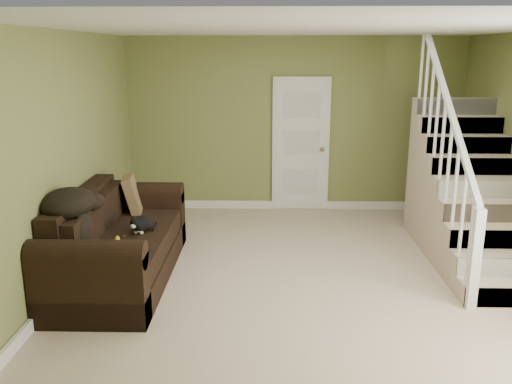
{
  "coord_description": "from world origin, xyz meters",
  "views": [
    {
      "loc": [
        -0.4,
        -5.4,
        2.41
      ],
      "look_at": [
        -0.53,
        0.39,
        0.88
      ],
      "focal_mm": 38.0,
      "sensor_mm": 36.0,
      "label": 1
    }
  ],
  "objects_px": {
    "sofa": "(116,246)",
    "banana": "(117,240)",
    "side_table": "(126,220)",
    "cat": "(142,224)"
  },
  "relations": [
    {
      "from": "side_table",
      "to": "banana",
      "type": "distance_m",
      "value": 1.49
    },
    {
      "from": "cat",
      "to": "banana",
      "type": "distance_m",
      "value": 0.38
    },
    {
      "from": "side_table",
      "to": "cat",
      "type": "relative_size",
      "value": 1.66
    },
    {
      "from": "side_table",
      "to": "banana",
      "type": "height_order",
      "value": "side_table"
    },
    {
      "from": "side_table",
      "to": "sofa",
      "type": "bearing_deg",
      "value": -80.12
    },
    {
      "from": "sofa",
      "to": "cat",
      "type": "relative_size",
      "value": 5.14
    },
    {
      "from": "side_table",
      "to": "cat",
      "type": "xyz_separation_m",
      "value": [
        0.48,
        -1.1,
        0.31
      ]
    },
    {
      "from": "cat",
      "to": "banana",
      "type": "relative_size",
      "value": 2.39
    },
    {
      "from": "side_table",
      "to": "banana",
      "type": "relative_size",
      "value": 3.97
    },
    {
      "from": "sofa",
      "to": "banana",
      "type": "height_order",
      "value": "sofa"
    }
  ]
}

